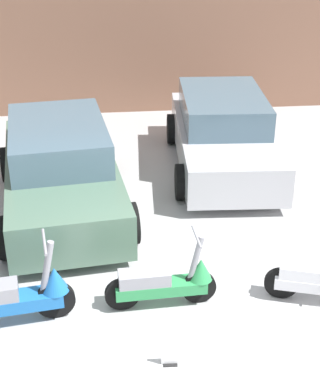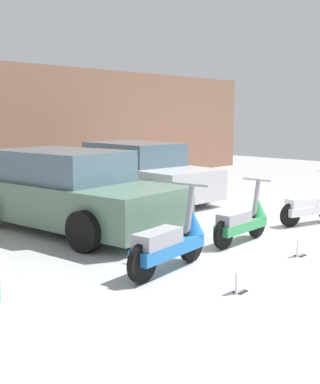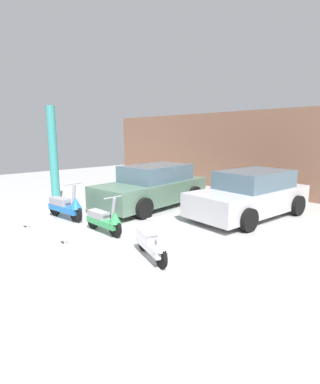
% 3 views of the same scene
% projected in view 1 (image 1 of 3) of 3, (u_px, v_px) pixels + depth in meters
% --- Properties ---
extents(ground_plane, '(28.00, 28.00, 0.00)m').
position_uv_depth(ground_plane, '(188.00, 345.00, 6.91)').
color(ground_plane, '#B2B2B2').
extents(wall_back, '(19.60, 0.12, 3.44)m').
position_uv_depth(wall_back, '(137.00, 39.00, 13.48)').
color(wall_back, '#845B47').
rests_on(wall_back, ground_plane).
extents(scooter_front_left, '(1.60, 0.59, 1.12)m').
position_uv_depth(scooter_front_left, '(14.00, 296.00, 7.09)').
color(scooter_front_left, black).
rests_on(scooter_front_left, ground_plane).
extents(scooter_front_right, '(1.43, 0.52, 1.00)m').
position_uv_depth(scooter_front_right, '(166.00, 282.00, 7.42)').
color(scooter_front_right, black).
rests_on(scooter_front_right, ground_plane).
extents(car_rear_left, '(2.39, 4.35, 1.42)m').
position_uv_depth(car_rear_left, '(61.00, 170.00, 9.64)').
color(car_rear_left, '#51705B').
rests_on(car_rear_left, ground_plane).
extents(car_rear_center, '(2.16, 4.17, 1.38)m').
position_uv_depth(car_rear_center, '(223.00, 133.00, 11.13)').
color(car_rear_center, '#B7B7BC').
rests_on(car_rear_center, ground_plane).
extents(placard_near_left_scooter, '(0.20, 0.13, 0.26)m').
position_uv_depth(placard_near_left_scooter, '(1.00, 383.00, 6.21)').
color(placard_near_left_scooter, black).
rests_on(placard_near_left_scooter, ground_plane).
extents(placard_near_right_scooter, '(0.20, 0.13, 0.26)m').
position_uv_depth(placard_near_right_scooter, '(170.00, 356.00, 6.58)').
color(placard_near_right_scooter, black).
rests_on(placard_near_right_scooter, ground_plane).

